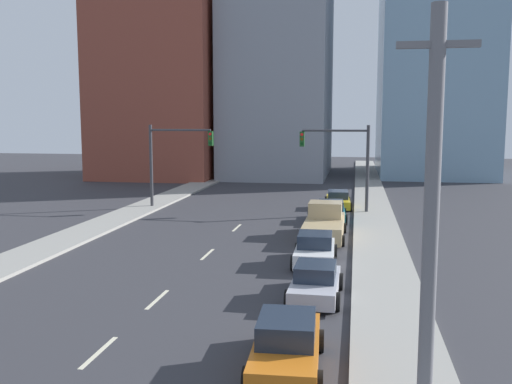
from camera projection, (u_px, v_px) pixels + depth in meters
The scene contains 18 objects.
sidewalk_left at pixel (179, 193), 53.04m from camera, with size 2.82×88.50×0.16m.
sidewalk_right at pixel (371, 197), 50.02m from camera, with size 2.82×88.50×0.16m.
lane_stripe_at_9m at pixel (99, 352), 16.96m from camera, with size 0.16×2.40×0.01m, color beige.
lane_stripe_at_14m at pixel (157, 299), 21.94m from camera, with size 0.16×2.40×0.01m, color beige.
lane_stripe_at_21m at pixel (207, 254), 29.26m from camera, with size 0.16×2.40×0.01m, color beige.
lane_stripe_at_29m at pixel (237, 228), 36.44m from camera, with size 0.16×2.40×0.01m, color beige.
building_brick_left at pixel (165, 90), 68.93m from camera, with size 14.00×16.00×20.75m.
building_office_center at pixel (280, 78), 70.29m from camera, with size 12.00×20.00×23.99m.
building_glass_right at pixel (436, 9), 69.94m from camera, with size 13.00×20.00×40.70m.
traffic_signal_left at pixel (169, 154), 43.95m from camera, with size 5.09×0.35×6.48m.
traffic_signal_right at pixel (348, 156), 41.61m from camera, with size 5.09×0.35×6.48m.
utility_pole_right_near at pixel (431, 227), 11.64m from camera, with size 1.60×0.32×9.15m.
sedan_orange at pixel (287, 346), 15.67m from camera, with size 2.20×4.58×1.53m.
sedan_silver at pixel (315, 282), 21.99m from camera, with size 2.06×4.26×1.38m.
sedan_white at pixel (315, 250), 27.19m from camera, with size 2.18×4.30×1.51m.
pickup_truck_tan at pixel (324, 224), 33.18m from camera, with size 2.48×5.99×2.03m.
sedan_teal at pixel (331, 212), 38.71m from camera, with size 2.30×4.45×1.42m.
sedan_yellow at pixel (338, 200), 44.39m from camera, with size 2.22×4.85×1.38m.
Camera 1 is at (7.42, -6.31, 6.89)m, focal length 40.00 mm.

